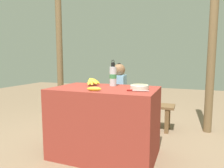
% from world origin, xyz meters
% --- Properties ---
extents(ground_plane, '(12.00, 12.00, 0.00)m').
position_xyz_m(ground_plane, '(0.00, 0.00, 0.00)').
color(ground_plane, '#846B51').
extents(market_counter, '(1.17, 0.72, 0.79)m').
position_xyz_m(market_counter, '(0.00, 0.00, 0.40)').
color(market_counter, maroon).
rests_on(market_counter, ground_plane).
extents(banana_bunch_ripe, '(0.16, 0.25, 0.11)m').
position_xyz_m(banana_bunch_ripe, '(-0.22, 0.14, 0.84)').
color(banana_bunch_ripe, '#4C381E').
rests_on(banana_bunch_ripe, market_counter).
extents(serving_bowl, '(0.20, 0.20, 0.05)m').
position_xyz_m(serving_bowl, '(0.39, 0.03, 0.82)').
color(serving_bowl, silver).
rests_on(serving_bowl, market_counter).
extents(water_bottle, '(0.08, 0.08, 0.31)m').
position_xyz_m(water_bottle, '(0.03, 0.19, 0.92)').
color(water_bottle, silver).
rests_on(water_bottle, market_counter).
extents(loose_banana_front, '(0.15, 0.07, 0.04)m').
position_xyz_m(loose_banana_front, '(-0.01, -0.26, 0.81)').
color(loose_banana_front, gold).
rests_on(loose_banana_front, market_counter).
extents(knife, '(0.22, 0.05, 0.02)m').
position_xyz_m(knife, '(0.38, -0.13, 0.80)').
color(knife, '#BCBCC1').
rests_on(knife, market_counter).
extents(wooden_bench, '(1.71, 0.32, 0.40)m').
position_xyz_m(wooden_bench, '(-0.15, 1.09, 0.34)').
color(wooden_bench, brown).
rests_on(wooden_bench, ground_plane).
extents(seated_vendor, '(0.43, 0.41, 1.06)m').
position_xyz_m(seated_vendor, '(-0.23, 1.05, 0.61)').
color(seated_vendor, '#473828').
rests_on(seated_vendor, ground_plane).
extents(banana_bunch_green, '(0.15, 0.23, 0.12)m').
position_xyz_m(banana_bunch_green, '(0.34, 1.09, 0.46)').
color(banana_bunch_green, '#4C381E').
rests_on(banana_bunch_green, wooden_bench).
extents(support_post_near, '(0.12, 0.12, 2.56)m').
position_xyz_m(support_post_near, '(-1.49, 1.26, 1.28)').
color(support_post_near, brown).
rests_on(support_post_near, ground_plane).
extents(support_post_far, '(0.12, 0.12, 2.56)m').
position_xyz_m(support_post_far, '(1.19, 1.26, 1.28)').
color(support_post_far, brown).
rests_on(support_post_far, ground_plane).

